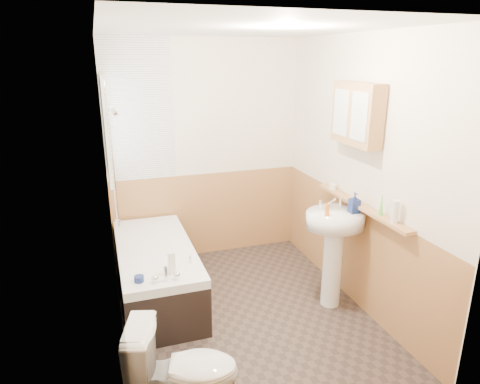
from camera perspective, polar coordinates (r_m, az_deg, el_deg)
name	(u,v)px	position (r m, az deg, el deg)	size (l,w,h in m)	color
floor	(245,314)	(4.15, 0.68, -15.92)	(2.80, 2.80, 0.00)	#2F2521
ceiling	(246,28)	(3.47, 0.83, 21.01)	(2.80, 2.80, 0.00)	white
wall_back	(205,152)	(4.93, -4.63, 5.33)	(2.20, 0.02, 2.50)	beige
wall_front	(329,256)	(2.42, 11.83, -8.41)	(2.20, 0.02, 2.50)	beige
wall_left	(109,199)	(3.43, -17.05, -0.89)	(0.02, 2.80, 2.50)	beige
wall_right	(359,175)	(4.10, 15.58, 2.20)	(0.02, 2.80, 2.50)	beige
wainscot_right	(351,249)	(4.34, 14.53, -7.40)	(0.01, 2.80, 1.00)	#B47F4A
wainscot_front	(320,367)	(2.84, 10.58, -21.97)	(2.20, 0.01, 1.00)	#B47F4A
wainscot_back	(207,214)	(5.12, -4.36, -2.95)	(2.20, 0.01, 1.00)	#B47F4A
tile_cladding_left	(112,199)	(3.43, -16.68, -0.86)	(0.01, 2.80, 2.50)	white
tile_return_back	(138,111)	(4.71, -13.45, 10.51)	(0.75, 0.01, 1.50)	white
window	(107,128)	(4.27, -17.34, 8.15)	(0.03, 0.79, 0.99)	white
bathtub	(157,271)	(4.34, -11.07, -10.32)	(0.70, 1.59, 0.69)	black
shower_riser	(113,148)	(3.79, -16.60, 5.65)	(0.11, 0.08, 1.22)	silver
toilet	(184,373)	(3.01, -7.45, -22.76)	(0.40, 0.71, 0.70)	white
sink	(334,239)	(4.08, 12.44, -6.17)	(0.56, 0.45, 1.07)	white
pine_shelf	(361,206)	(4.00, 15.78, -1.80)	(0.10, 1.35, 0.03)	#B47F4A
medicine_cabinet	(357,114)	(3.91, 15.32, 9.99)	(0.15, 0.60, 0.54)	#B47F4A
foam_can	(395,212)	(3.61, 19.99, -2.47)	(0.06, 0.06, 0.19)	silver
green_bottle	(382,204)	(3.74, 18.35, -1.55)	(0.04, 0.04, 0.20)	#59C647
black_jar	(333,186)	(4.39, 12.25, 0.73)	(0.07, 0.07, 0.05)	silver
soap_bottle	(354,208)	(3.97, 14.96, -2.08)	(0.08, 0.19, 0.09)	navy
clear_bottle	(327,210)	(3.84, 11.54, -2.37)	(0.04, 0.04, 0.11)	orange
blue_gel	(172,264)	(3.65, -9.09, -9.41)	(0.05, 0.03, 0.20)	silver
cream_jar	(139,279)	(3.63, -13.31, -11.20)	(0.08, 0.08, 0.05)	navy
orange_bottle	(190,259)	(3.85, -6.64, -8.84)	(0.03, 0.03, 0.08)	silver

